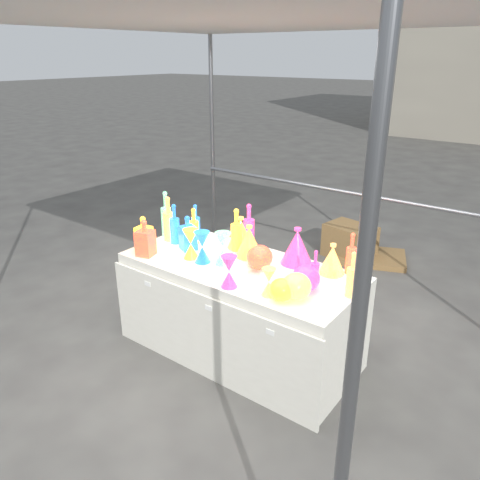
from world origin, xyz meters
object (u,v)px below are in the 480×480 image
Objects in this scene: decanter_0 at (144,232)px; lampshade_0 at (249,241)px; bottle_0 at (194,226)px; globe_0 at (282,291)px; cardboard_box_closed at (350,241)px; display_table at (239,310)px.

lampshade_0 is at bearing 19.43° from decanter_0.
lampshade_0 is (0.52, 0.06, -0.03)m from bottle_0.
decanter_0 reaches higher than lampshade_0.
globe_0 is (1.34, -0.07, -0.07)m from decanter_0.
bottle_0 is 1.86× the size of globe_0.
bottle_0 reaches higher than cardboard_box_closed.
decanter_0 is 1.66× the size of globe_0.
globe_0 is (0.61, -2.51, 0.62)m from cardboard_box_closed.
globe_0 is 0.73m from lampshade_0.
decanter_0 reaches higher than cardboard_box_closed.
display_table is at bearing -13.16° from bottle_0.
bottle_0 reaches higher than lampshade_0.
bottle_0 is 0.41m from decanter_0.
cardboard_box_closed is 1.97× the size of decanter_0.
display_table is 7.30× the size of lampshade_0.
lampshade_0 is (0.77, 0.37, -0.01)m from decanter_0.
globe_0 is (0.53, -0.26, 0.44)m from display_table.
cardboard_box_closed is 3.27× the size of globe_0.
decanter_0 is at bearing -144.22° from lampshade_0.
cardboard_box_closed is at bearing 66.92° from decanter_0.
cardboard_box_closed is 2.63m from decanter_0.
lampshade_0 reaches higher than display_table.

